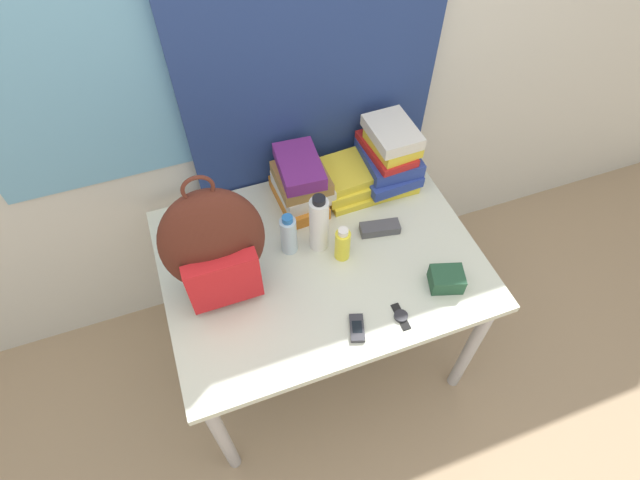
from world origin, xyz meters
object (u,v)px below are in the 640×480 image
object	(u,v)px
backpack	(214,246)
cell_phone	(357,328)
book_stack_left	(301,183)
sunglasses_case	(380,228)
sunscreen_bottle	(342,244)
camera_pouch	(446,279)
book_stack_right	(388,157)
sports_bottle	(319,224)
wristwatch	(401,316)
water_bottle	(289,235)
book_stack_center	(345,179)

from	to	relation	value
backpack	cell_phone	world-z (taller)	backpack
book_stack_left	sunglasses_case	size ratio (longest dim) A/B	1.73
backpack	sunscreen_bottle	size ratio (longest dim) A/B	3.52
book_stack_left	camera_pouch	world-z (taller)	book_stack_left
book_stack_right	sunglasses_case	distance (m)	0.30
sports_bottle	cell_phone	distance (m)	0.39
backpack	sunglasses_case	bearing A→B (deg)	3.23
book_stack_right	backpack	bearing A→B (deg)	-159.14
wristwatch	cell_phone	bearing A→B (deg)	177.01
book_stack_right	camera_pouch	xyz separation A→B (m)	(-0.02, -0.55, -0.09)
backpack	book_stack_left	world-z (taller)	backpack
backpack	water_bottle	distance (m)	0.31
book_stack_left	sunscreen_bottle	bearing A→B (deg)	-79.85
sunglasses_case	backpack	bearing A→B (deg)	-176.77
book_stack_left	cell_phone	distance (m)	0.61
book_stack_center	sunglasses_case	world-z (taller)	book_stack_center
cell_phone	sunglasses_case	bearing A→B (deg)	55.87
book_stack_right	cell_phone	world-z (taller)	book_stack_right
sports_bottle	camera_pouch	size ratio (longest dim) A/B	1.94
water_bottle	book_stack_right	bearing A→B (deg)	23.80
sunglasses_case	camera_pouch	size ratio (longest dim) A/B	1.17
book_stack_right	wristwatch	world-z (taller)	book_stack_right
water_bottle	camera_pouch	distance (m)	0.58
sunglasses_case	sunscreen_bottle	bearing A→B (deg)	-161.94
water_bottle	sunglasses_case	size ratio (longest dim) A/B	1.16
book_stack_right	wristwatch	xyz separation A→B (m)	(-0.22, -0.61, -0.12)
backpack	book_stack_right	world-z (taller)	backpack
water_bottle	sunglasses_case	world-z (taller)	water_bottle
book_stack_center	sunscreen_bottle	bearing A→B (deg)	-113.41
sports_bottle	wristwatch	xyz separation A→B (m)	(0.16, -0.38, -0.12)
camera_pouch	wristwatch	world-z (taller)	camera_pouch
book_stack_right	water_bottle	distance (m)	0.53
book_stack_right	sports_bottle	world-z (taller)	book_stack_right
book_stack_center	camera_pouch	size ratio (longest dim) A/B	1.94
book_stack_left	sunscreen_bottle	xyz separation A→B (m)	(0.05, -0.30, -0.04)
book_stack_left	water_bottle	world-z (taller)	book_stack_left
backpack	wristwatch	xyz separation A→B (m)	(0.53, -0.33, -0.22)
water_bottle	cell_phone	xyz separation A→B (m)	(0.11, -0.39, -0.08)
sunscreen_bottle	sunglasses_case	size ratio (longest dim) A/B	0.96
book_stack_left	wristwatch	world-z (taller)	book_stack_left
backpack	sports_bottle	xyz separation A→B (m)	(0.37, 0.05, -0.10)
water_bottle	cell_phone	bearing A→B (deg)	-74.63
book_stack_left	sports_bottle	xyz separation A→B (m)	(-0.01, -0.23, 0.02)
backpack	book_stack_left	size ratio (longest dim) A/B	1.95
backpack	sunscreen_bottle	world-z (taller)	backpack
book_stack_right	camera_pouch	distance (m)	0.56
book_stack_center	sunglasses_case	distance (m)	0.26
book_stack_right	cell_phone	size ratio (longest dim) A/B	2.59
sports_bottle	water_bottle	bearing A→B (deg)	169.99
book_stack_left	camera_pouch	xyz separation A→B (m)	(0.35, -0.55, -0.07)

